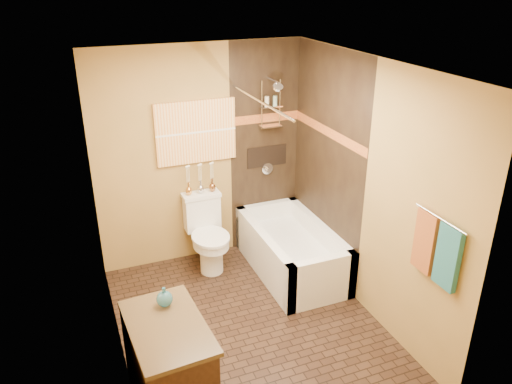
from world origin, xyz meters
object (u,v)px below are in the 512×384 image
vanity (169,367)px  sunset_painting (196,132)px  toilet (207,233)px  bathtub (291,253)px

vanity → sunset_painting: bearing=64.4°
sunset_painting → vanity: (-0.87, -2.15, -1.15)m
toilet → vanity: bearing=-115.8°
bathtub → vanity: 2.24m
sunset_painting → bathtub: 1.74m
bathtub → vanity: size_ratio=1.63×
sunset_painting → vanity: bearing=-112.1°
sunset_painting → vanity: size_ratio=0.98×
sunset_painting → bathtub: size_ratio=0.60×
toilet → vanity: (-0.87, -1.88, -0.03)m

